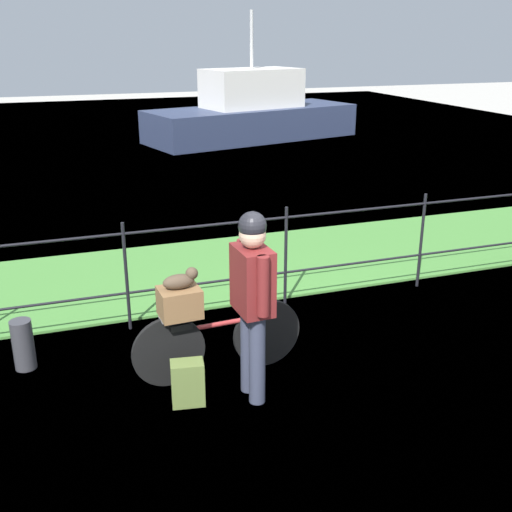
{
  "coord_description": "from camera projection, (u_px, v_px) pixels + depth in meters",
  "views": [
    {
      "loc": [
        -2.47,
        -3.91,
        3.0
      ],
      "look_at": [
        -0.57,
        1.53,
        0.9
      ],
      "focal_mm": 42.78,
      "sensor_mm": 36.0,
      "label": 1
    }
  ],
  "objects": [
    {
      "name": "grass_strip",
      "position": [
        247.0,
        265.0,
        8.38
      ],
      "size": [
        27.0,
        2.4,
        0.03
      ],
      "primitive_type": "cube",
      "color": "#478438",
      "rests_on": "ground"
    },
    {
      "name": "ground_plane",
      "position": [
        377.0,
        404.0,
        5.26
      ],
      "size": [
        60.0,
        60.0,
        0.0
      ],
      "primitive_type": "plane",
      "color": "#B2ADA3"
    },
    {
      "name": "cyclist_person",
      "position": [
        253.0,
        291.0,
        5.04
      ],
      "size": [
        0.28,
        0.54,
        1.68
      ],
      "color": "#383D51",
      "rests_on": "ground"
    },
    {
      "name": "iron_fence",
      "position": [
        286.0,
        250.0,
        6.92
      ],
      "size": [
        18.04,
        0.04,
        1.2
      ],
      "color": "black",
      "rests_on": "ground"
    },
    {
      "name": "terrier_dog",
      "position": [
        181.0,
        280.0,
        5.26
      ],
      "size": [
        0.32,
        0.16,
        0.18
      ],
      "color": "#4C3D2D",
      "rests_on": "wooden_crate"
    },
    {
      "name": "mooring_bollard",
      "position": [
        23.0,
        345.0,
        5.74
      ],
      "size": [
        0.2,
        0.2,
        0.5
      ],
      "primitive_type": "cylinder",
      "color": "#38383D",
      "rests_on": "ground"
    },
    {
      "name": "bicycle_main",
      "position": [
        218.0,
        341.0,
        5.6
      ],
      "size": [
        1.62,
        0.18,
        0.67
      ],
      "color": "black",
      "rests_on": "ground"
    },
    {
      "name": "wooden_crate",
      "position": [
        180.0,
        302.0,
        5.32
      ],
      "size": [
        0.37,
        0.31,
        0.26
      ],
      "primitive_type": "cube",
      "rotation": [
        0.0,
        0.0,
        0.05
      ],
      "color": "brown",
      "rests_on": "bicycle_main"
    },
    {
      "name": "moored_boat_near",
      "position": [
        252.0,
        114.0,
        18.24
      ],
      "size": [
        6.69,
        3.7,
        3.65
      ],
      "color": "#2D3856",
      "rests_on": "ground"
    },
    {
      "name": "backpack_on_paving",
      "position": [
        188.0,
        383.0,
        5.2
      ],
      "size": [
        0.31,
        0.22,
        0.4
      ],
      "primitive_type": "cube",
      "rotation": [
        0.0,
        0.0,
        6.12
      ],
      "color": "olive",
      "rests_on": "ground"
    },
    {
      "name": "harbor_water",
      "position": [
        144.0,
        155.0,
        16.06
      ],
      "size": [
        30.0,
        30.0,
        0.0
      ],
      "primitive_type": "plane",
      "color": "slate",
      "rests_on": "ground"
    }
  ]
}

